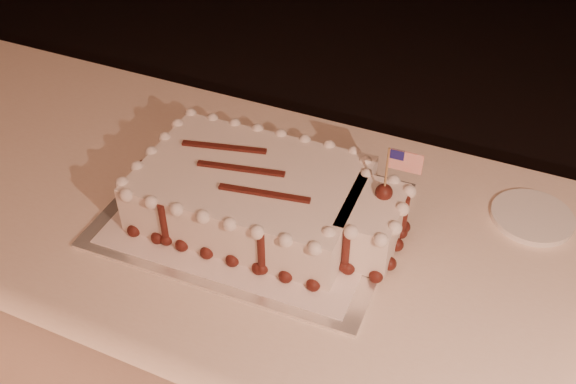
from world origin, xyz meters
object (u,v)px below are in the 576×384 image
at_px(banquet_table, 312,351).
at_px(sheet_cake, 266,197).
at_px(cake_board, 253,214).
at_px(side_plate, 532,217).

height_order(banquet_table, sheet_cake, sheet_cake).
height_order(cake_board, sheet_cake, sheet_cake).
xyz_separation_m(banquet_table, cake_board, (-0.14, 0.01, 0.38)).
distance_m(banquet_table, sheet_cake, 0.45).
height_order(cake_board, side_plate, side_plate).
bearing_deg(side_plate, cake_board, -156.93).
bearing_deg(banquet_table, sheet_cake, 176.56).
height_order(banquet_table, side_plate, side_plate).
relative_size(cake_board, sheet_cake, 1.05).
bearing_deg(sheet_cake, cake_board, -177.44).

